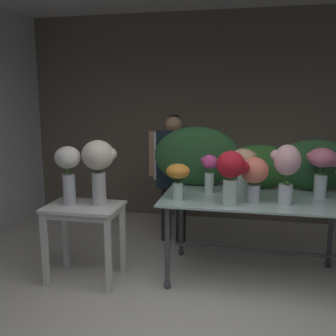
{
  "coord_description": "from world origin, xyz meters",
  "views": [
    {
      "loc": [
        0.27,
        -1.93,
        1.74
      ],
      "look_at": [
        -0.41,
        1.41,
        1.12
      ],
      "focal_mm": 39.6,
      "sensor_mm": 36.0,
      "label": 1
    }
  ],
  "objects": [
    {
      "name": "vase_crimson_hydrangea",
      "position": [
        0.18,
        1.27,
        1.13
      ],
      "size": [
        0.29,
        0.25,
        0.49
      ],
      "color": "silver",
      "rests_on": "display_table_glass"
    },
    {
      "name": "vase_rosy_ranunculus",
      "position": [
        1.01,
        1.72,
        1.14
      ],
      "size": [
        0.29,
        0.26,
        0.48
      ],
      "color": "silver",
      "rests_on": "display_table_glass"
    },
    {
      "name": "vase_fuchsia_tulips",
      "position": [
        -0.04,
        1.67,
        1.06
      ],
      "size": [
        0.17,
        0.16,
        0.39
      ],
      "color": "silver",
      "rests_on": "display_table_glass"
    },
    {
      "name": "wall_back",
      "position": [
        0.0,
        3.52,
        1.48
      ],
      "size": [
        5.91,
        0.12,
        2.96
      ],
      "primitive_type": "cube",
      "color": "#706656",
      "rests_on": "ground"
    },
    {
      "name": "florist",
      "position": [
        -0.54,
        2.42,
        0.97
      ],
      "size": [
        0.62,
        0.24,
        1.57
      ],
      "color": "#232328",
      "rests_on": "ground"
    },
    {
      "name": "vase_blush_anemones",
      "position": [
        0.66,
        1.41,
        1.16
      ],
      "size": [
        0.26,
        0.23,
        0.53
      ],
      "color": "silver",
      "rests_on": "display_table_glass"
    },
    {
      "name": "side_table_white",
      "position": [
        -1.2,
        1.25,
        0.64
      ],
      "size": [
        0.71,
        0.5,
        0.75
      ],
      "color": "white",
      "rests_on": "ground"
    },
    {
      "name": "vase_coral_lilies",
      "position": [
        0.38,
        1.43,
        1.08
      ],
      "size": [
        0.25,
        0.25,
        0.41
      ],
      "color": "silver",
      "rests_on": "display_table_glass"
    },
    {
      "name": "vase_peach_snapdragons",
      "position": [
        0.28,
        1.74,
        1.13
      ],
      "size": [
        0.26,
        0.26,
        0.45
      ],
      "color": "silver",
      "rests_on": "display_table_glass"
    },
    {
      "name": "vase_cream_lisianthus_tall",
      "position": [
        -1.05,
        1.3,
        1.16
      ],
      "size": [
        0.33,
        0.3,
        0.62
      ],
      "color": "silver",
      "rests_on": "side_table_white"
    },
    {
      "name": "display_table_glass",
      "position": [
        0.42,
        1.61,
        0.7
      ],
      "size": [
        1.78,
        0.98,
        0.83
      ],
      "color": "#ADCDCA",
      "rests_on": "ground"
    },
    {
      "name": "vase_sunset_freesia",
      "position": [
        -0.3,
        1.37,
        1.05
      ],
      "size": [
        0.22,
        0.22,
        0.34
      ],
      "color": "silver",
      "rests_on": "display_table_glass"
    },
    {
      "name": "ground_plane",
      "position": [
        0.0,
        1.76,
        0.0
      ],
      "size": [
        7.74,
        7.74,
        0.0
      ],
      "primitive_type": "plane",
      "color": "silver"
    },
    {
      "name": "vase_white_roses_tall",
      "position": [
        -1.34,
        1.25,
        1.1
      ],
      "size": [
        0.24,
        0.24,
        0.56
      ],
      "color": "silver",
      "rests_on": "side_table_white"
    },
    {
      "name": "foliage_backdrop",
      "position": [
        0.33,
        1.99,
        1.11
      ],
      "size": [
        2.07,
        0.27,
        0.64
      ],
      "color": "#28562D",
      "rests_on": "display_table_glass"
    }
  ]
}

